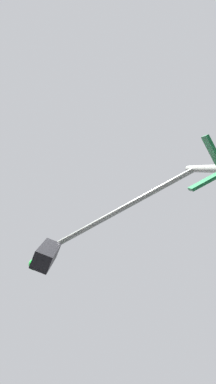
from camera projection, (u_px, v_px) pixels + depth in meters
The scene contains 1 object.
traffic_signal_near at pixel (142, 218), 3.38m from camera, with size 2.89×2.41×6.37m.
Camera 1 is at (-6.13, -5.70, 1.16)m, focal length 25.64 mm.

